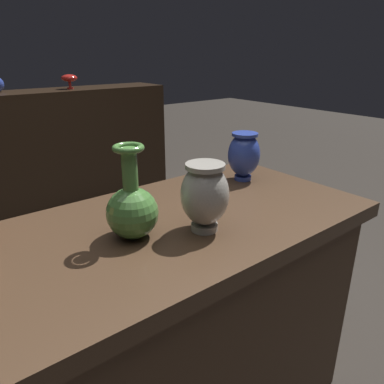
{
  "coord_description": "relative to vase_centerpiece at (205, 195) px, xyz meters",
  "views": [
    {
      "loc": [
        -0.6,
        -0.82,
        1.28
      ],
      "look_at": [
        0.0,
        -0.05,
        0.9
      ],
      "focal_mm": 34.2,
      "sensor_mm": 36.0,
      "label": 1
    }
  ],
  "objects": [
    {
      "name": "display_plinth",
      "position": [
        -0.01,
        0.11,
        -0.5
      ],
      "size": [
        1.2,
        0.64,
        0.8
      ],
      "color": "#422D1E",
      "rests_on": "ground_plane"
    },
    {
      "name": "shelf_vase_right",
      "position": [
        0.51,
        2.29,
        0.16
      ],
      "size": [
        0.13,
        0.13,
        0.11
      ],
      "color": "red",
      "rests_on": "back_display_shelf"
    },
    {
      "name": "vase_tall_behind",
      "position": [
        0.4,
        0.24,
        -0.01
      ],
      "size": [
        0.12,
        0.12,
        0.19
      ],
      "color": "#2D429E",
      "rests_on": "display_plinth"
    },
    {
      "name": "vase_right_accent",
      "position": [
        -0.18,
        0.09,
        -0.02
      ],
      "size": [
        0.14,
        0.14,
        0.26
      ],
      "color": "#477A38",
      "rests_on": "display_plinth"
    },
    {
      "name": "back_display_shelf",
      "position": [
        -0.01,
        2.31,
        -0.41
      ],
      "size": [
        2.6,
        0.4,
        0.99
      ],
      "color": "black",
      "rests_on": "ground_plane"
    },
    {
      "name": "vase_centerpiece",
      "position": [
        0.0,
        0.0,
        0.0
      ],
      "size": [
        0.14,
        0.14,
        0.2
      ],
      "color": "gray",
      "rests_on": "display_plinth"
    }
  ]
}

